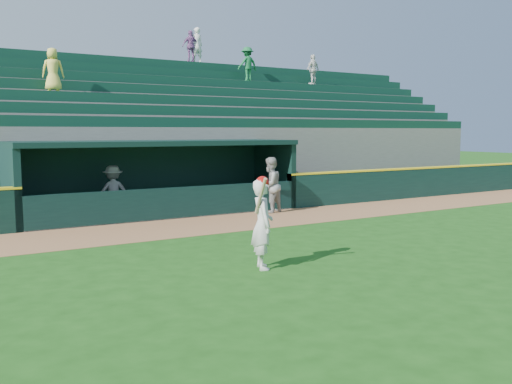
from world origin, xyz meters
The scene contains 9 objects.
ground centered at (0.00, 0.00, 0.00)m, with size 120.00×120.00×0.00m, color #1A4C13.
warning_track centered at (0.00, 4.90, 0.01)m, with size 40.00×3.00×0.01m, color #98653D.
field_wall_right centered at (12.25, 6.55, 0.60)m, with size 15.50×0.30×1.20m, color black.
wall_stripe_right centered at (12.25, 6.55, 1.23)m, with size 15.50×0.32×0.06m, color yellow.
dugout_player_front centered at (3.34, 6.03, 0.95)m, with size 0.92×0.72×1.90m, color #999894.
dugout_player_inside centered at (-1.52, 7.81, 0.84)m, with size 1.09×0.62×1.68m, color #989994.
dugout centered at (0.00, 8.00, 1.36)m, with size 9.40×2.80×2.46m.
stands centered at (-0.03, 12.57, 2.40)m, with size 34.50×6.25×7.59m.
batter_at_plate centered at (-1.17, -0.51, 0.94)m, with size 0.63×0.87×1.89m.
Camera 1 is at (-7.28, -10.02, 2.76)m, focal length 40.00 mm.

